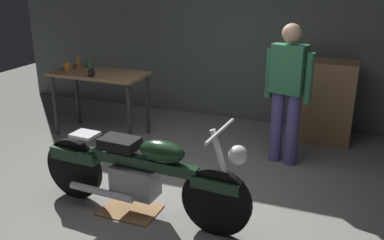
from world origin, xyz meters
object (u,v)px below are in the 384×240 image
at_px(wooden_dresser, 323,101).
at_px(bottle, 78,62).
at_px(person_standing, 288,89).
at_px(mug_black_matte, 91,73).
at_px(motorcycle, 141,172).
at_px(mug_orange_travel, 67,67).
at_px(mug_green_speckled, 89,64).

height_order(wooden_dresser, bottle, bottle).
height_order(person_standing, mug_black_matte, person_standing).
distance_m(motorcycle, person_standing, 2.03).
bearing_deg(mug_orange_travel, person_standing, 1.61).
relative_size(person_standing, mug_black_matte, 15.28).
distance_m(mug_green_speckled, bottle, 0.18).
xyz_separation_m(person_standing, mug_orange_travel, (-3.02, -0.08, 0.03)).
relative_size(mug_green_speckled, bottle, 0.49).
relative_size(mug_orange_travel, bottle, 0.47).
distance_m(mug_orange_travel, mug_green_speckled, 0.34).
xyz_separation_m(mug_black_matte, mug_green_speckled, (-0.35, 0.46, -0.00)).
bearing_deg(wooden_dresser, motorcycle, -118.12).
distance_m(person_standing, mug_green_speckled, 2.86).
height_order(person_standing, mug_orange_travel, person_standing).
xyz_separation_m(person_standing, mug_green_speckled, (-2.85, 0.21, 0.03)).
bearing_deg(mug_black_matte, bottle, 143.85).
distance_m(motorcycle, mug_orange_travel, 2.59).
distance_m(mug_orange_travel, mug_black_matte, 0.54).
relative_size(mug_orange_travel, mug_black_matte, 1.05).
distance_m(wooden_dresser, mug_black_matte, 3.11).
relative_size(person_standing, mug_green_speckled, 14.13).
bearing_deg(motorcycle, bottle, 140.69).
bearing_deg(mug_green_speckled, mug_orange_travel, -119.19).
relative_size(wooden_dresser, mug_orange_travel, 9.61).
height_order(person_standing, mug_green_speckled, person_standing).
bearing_deg(mug_black_matte, wooden_dresser, 22.18).
bearing_deg(mug_green_speckled, motorcycle, -46.19).
height_order(mug_orange_travel, mug_black_matte, mug_orange_travel).
relative_size(motorcycle, mug_black_matte, 20.05).
relative_size(wooden_dresser, mug_green_speckled, 9.31).
bearing_deg(person_standing, mug_green_speckled, 9.74).
relative_size(motorcycle, wooden_dresser, 1.99).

